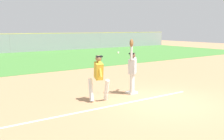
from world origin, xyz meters
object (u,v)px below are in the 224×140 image
baseball (118,53)px  parked_car_tan (31,44)px  runner (99,75)px  parked_car_green (72,43)px  first_base (132,92)px  fielder (132,67)px

baseball → parked_car_tan: bearing=80.7°
runner → parked_car_green: bearing=84.9°
first_base → fielder: bearing=-117.4°
fielder → parked_car_tan: fielder is taller
baseball → parked_car_tan: (3.99, 24.27, -1.06)m
first_base → parked_car_green: size_ratio=0.09×
runner → baseball: size_ratio=23.24×
parked_car_green → runner: bearing=-114.1°
first_base → parked_car_tan: bearing=82.1°
runner → parked_car_green: runner is taller
parked_car_tan → fielder: bearing=-92.0°
parked_car_green → first_base: bearing=-110.9°
fielder → runner: (-1.68, -0.09, -0.12)m
first_base → fielder: (-0.04, -0.08, 1.08)m
fielder → baseball: 0.86m
fielder → parked_car_tan: size_ratio=0.50×
baseball → parked_car_tan: 24.61m
first_base → parked_car_green: bearing=69.4°
runner → first_base: bearing=24.6°
parked_car_tan → parked_car_green: (5.84, 0.17, 0.00)m
first_base → runner: size_ratio=0.22×
first_base → parked_car_tan: 24.63m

